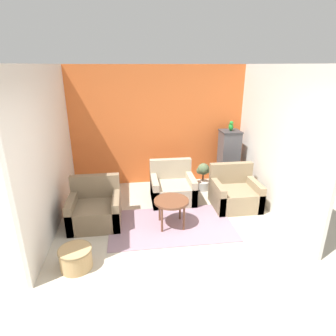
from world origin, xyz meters
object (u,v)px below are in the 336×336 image
parrot (231,126)px  armchair_left (95,210)px  potted_plant (203,176)px  coffee_table (171,203)px  wicker_basket (76,258)px  armchair_right (235,194)px  armchair_middle (172,188)px  birdcage (228,159)px

parrot → armchair_left: bearing=-154.8°
potted_plant → coffee_table: bearing=-123.2°
coffee_table → armchair_left: bearing=168.3°
parrot → wicker_basket: 4.12m
armchair_right → armchair_middle: bearing=160.5°
parrot → wicker_basket: parrot is taller
coffee_table → potted_plant: 1.69m
birdcage → wicker_basket: birdcage is taller
potted_plant → armchair_left: bearing=-153.0°
armchair_middle → birdcage: size_ratio=0.68×
coffee_table → wicker_basket: (-1.46, -0.90, -0.28)m
parrot → wicker_basket: (-3.02, -2.52, -1.22)m
armchair_left → birdcage: (2.87, 1.35, 0.37)m
parrot → coffee_table: bearing=-133.9°
armchair_left → wicker_basket: size_ratio=1.92×
armchair_middle → potted_plant: size_ratio=1.40×
coffee_table → parrot: bearing=46.1°
birdcage → wicker_basket: (-3.02, -2.52, -0.47)m
coffee_table → armchair_middle: bearing=80.2°
birdcage → parrot: parrot is taller
armchair_left → armchair_right: (2.66, 0.29, 0.00)m
birdcage → coffee_table: bearing=-133.9°
armchair_left → wicker_basket: bearing=-97.4°
birdcage → parrot: 0.76m
potted_plant → wicker_basket: (-2.39, -2.31, -0.16)m
wicker_basket → armchair_left: bearing=82.6°
wicker_basket → birdcage: bearing=39.8°
armchair_middle → birdcage: birdcage is taller
armchair_middle → potted_plant: bearing=29.9°
armchair_left → armchair_right: bearing=6.2°
armchair_middle → wicker_basket: 2.49m
armchair_left → wicker_basket: 1.19m
armchair_left → armchair_middle: size_ratio=1.00×
armchair_left → potted_plant: 2.51m
parrot → armchair_right: bearing=-101.5°
armchair_middle → parrot: (1.39, 0.64, 1.13)m
armchair_left → birdcage: 3.20m
armchair_left → armchair_middle: 1.64m
birdcage → parrot: size_ratio=5.89×
coffee_table → parrot: parrot is taller
armchair_left → parrot: 3.37m
birdcage → wicker_basket: 3.96m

